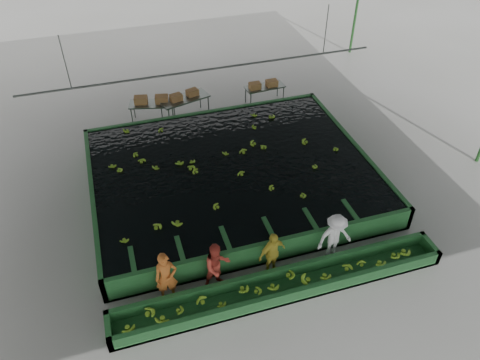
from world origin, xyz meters
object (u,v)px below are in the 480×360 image
object	(u,v)px
box_stack_mid	(184,98)
packing_table_mid	(185,108)
worker_a	(166,277)
flotation_tank	(232,175)
worker_b	(217,266)
box_stack_left	(152,103)
worker_d	(335,237)
box_stack_right	(263,87)
worker_c	(272,254)
packing_table_right	(264,94)
sorting_trough	(282,286)
packing_table_left	(153,112)

from	to	relation	value
box_stack_mid	packing_table_mid	bearing A→B (deg)	-126.30
worker_a	box_stack_mid	size ratio (longest dim) A/B	1.33
flotation_tank	box_stack_mid	xyz separation A→B (m)	(-0.63, 5.15, 0.54)
flotation_tank	worker_a	xyz separation A→B (m)	(-3.18, -4.30, 0.42)
worker_a	flotation_tank	bearing A→B (deg)	54.24
worker_b	box_stack_left	distance (m)	9.62
flotation_tank	worker_d	size ratio (longest dim) A/B	5.86
box_stack_right	box_stack_left	bearing A→B (deg)	179.71
flotation_tank	worker_a	world-z (taller)	worker_a
box_stack_left	box_stack_right	size ratio (longest dim) A/B	1.08
worker_c	box_stack_mid	bearing A→B (deg)	77.16
flotation_tank	worker_a	size ratio (longest dim) A/B	5.76
worker_a	packing_table_right	xyz separation A→B (m)	(6.37, 9.67, -0.45)
worker_a	box_stack_left	distance (m)	9.68
box_stack_left	sorting_trough	bearing A→B (deg)	-78.86
worker_c	worker_d	size ratio (longest dim) A/B	0.93
worker_d	box_stack_right	distance (m)	9.66
worker_d	packing_table_left	distance (m)	10.39
flotation_tank	packing_table_right	size ratio (longest dim) A/B	5.45
worker_c	box_stack_left	size ratio (longest dim) A/B	1.10
worker_a	packing_table_left	xyz separation A→B (m)	(1.14, 9.57, -0.42)
packing_table_left	box_stack_left	distance (m)	0.45
box_stack_right	worker_d	bearing A→B (deg)	-96.57
box_stack_left	box_stack_right	distance (m)	5.14
worker_b	packing_table_right	world-z (taller)	worker_b
worker_c	box_stack_left	xyz separation A→B (m)	(-2.01, 9.62, 0.10)
box_stack_mid	box_stack_left	bearing A→B (deg)	173.46
worker_a	worker_b	xyz separation A→B (m)	(1.46, 0.00, -0.04)
packing_table_left	packing_table_right	world-z (taller)	packing_table_left
sorting_trough	worker_c	size ratio (longest dim) A/B	6.29
worker_c	packing_table_right	xyz separation A→B (m)	(3.23, 9.67, -0.38)
packing_table_right	box_stack_left	xyz separation A→B (m)	(-5.24, -0.05, 0.48)
sorting_trough	packing_table_mid	world-z (taller)	packing_table_mid
packing_table_mid	packing_table_right	world-z (taller)	packing_table_mid
packing_table_mid	box_stack_mid	bearing A→B (deg)	53.70
flotation_tank	box_stack_right	bearing A→B (deg)	59.71
worker_b	packing_table_left	distance (m)	9.58
flotation_tank	box_stack_right	world-z (taller)	box_stack_right
packing_table_right	worker_c	bearing A→B (deg)	-108.50
worker_a	box_stack_mid	xyz separation A→B (m)	(2.55, 9.45, 0.12)
worker_d	packing_table_right	size ratio (longest dim) A/B	0.93
worker_c	box_stack_mid	distance (m)	9.47
box_stack_left	box_stack_right	world-z (taller)	box_stack_left
packing_table_right	worker_a	bearing A→B (deg)	-123.38
sorting_trough	worker_b	world-z (taller)	worker_b
worker_c	box_stack_right	bearing A→B (deg)	55.55
worker_d	box_stack_mid	world-z (taller)	worker_d
sorting_trough	worker_c	distance (m)	0.97
flotation_tank	packing_table_left	bearing A→B (deg)	111.16
sorting_trough	packing_table_mid	size ratio (longest dim) A/B	4.61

